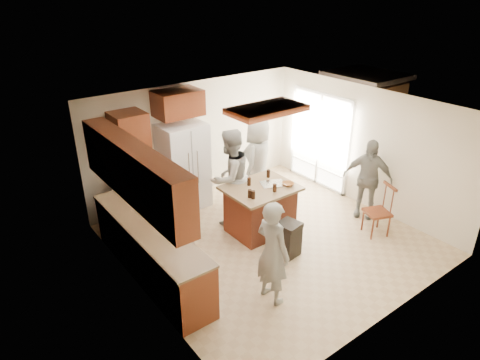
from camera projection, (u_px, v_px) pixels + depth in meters
room_shell at (357, 127)px, 11.12m from camera, size 8.00×5.20×5.00m
person_front_left at (273, 252)px, 6.15m from camera, size 0.47×0.63×1.64m
person_behind_left at (230, 177)px, 8.14m from camera, size 1.01×0.73×1.91m
person_behind_right at (258, 160)px, 8.99m from camera, size 1.07×0.94×1.84m
person_side_right at (367, 179)px, 8.42m from camera, size 0.92×1.07×1.63m
person_counter at (181, 220)px, 7.07m from camera, size 0.63×1.07×1.55m
left_cabinetry at (145, 225)px, 6.58m from camera, size 0.64×3.00×2.30m
back_wall_units at (145, 152)px, 8.19m from camera, size 1.80×0.60×2.45m
refrigerator at (184, 166)px, 8.76m from camera, size 0.90×0.76×1.80m
kitchen_island at (260, 209)px, 8.02m from camera, size 1.28×1.03×0.93m
island_items at (272, 185)px, 7.81m from camera, size 1.03×0.66×0.15m
trash_bin at (288, 239)px, 7.38m from camera, size 0.42×0.42×0.63m
spindle_chair at (378, 212)px, 7.94m from camera, size 0.54×0.54×0.99m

